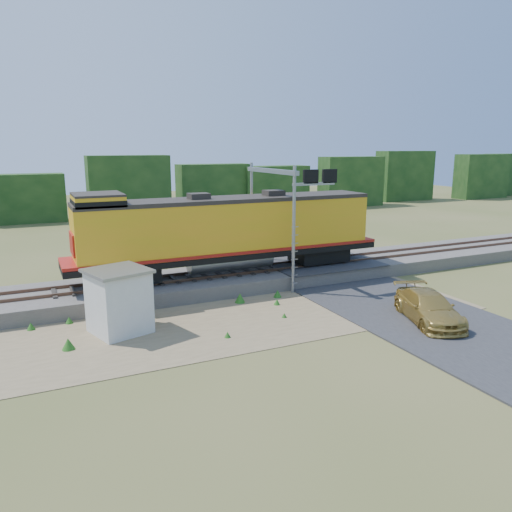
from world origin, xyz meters
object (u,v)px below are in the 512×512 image
locomotive (226,231)px  signal_gantry (282,195)px  car (429,308)px  shed (119,301)px

locomotive → signal_gantry: bearing=-11.5°
signal_gantry → car: size_ratio=1.46×
shed → locomotive: bearing=17.8°
locomotive → car: size_ratio=3.83×
shed → car: 14.27m
locomotive → car: 11.91m
locomotive → shed: (-7.05, -4.90, -1.88)m
locomotive → shed: size_ratio=6.15×
signal_gantry → car: 10.62m
car → shed: bearing=179.8°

